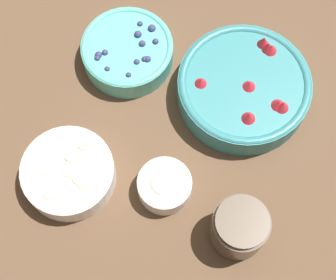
{
  "coord_description": "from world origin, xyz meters",
  "views": [
    {
      "loc": [
        0.46,
        0.13,
        1.0
      ],
      "look_at": [
        0.11,
        -0.02,
        0.04
      ],
      "focal_mm": 60.0,
      "sensor_mm": 36.0,
      "label": 1
    }
  ],
  "objects_px": {
    "bowl_strawberries": "(244,87)",
    "bowl_cream": "(165,185)",
    "bowl_bananas": "(68,173)",
    "jar_chocolate": "(239,228)",
    "bowl_blueberries": "(128,51)"
  },
  "relations": [
    {
      "from": "bowl_bananas",
      "to": "jar_chocolate",
      "type": "bearing_deg",
      "value": 94.65
    },
    {
      "from": "bowl_bananas",
      "to": "bowl_cream",
      "type": "xyz_separation_m",
      "value": [
        -0.05,
        0.17,
        -0.0
      ]
    },
    {
      "from": "bowl_strawberries",
      "to": "bowl_cream",
      "type": "distance_m",
      "value": 0.25
    },
    {
      "from": "bowl_blueberries",
      "to": "bowl_bananas",
      "type": "height_order",
      "value": "bowl_blueberries"
    },
    {
      "from": "bowl_blueberries",
      "to": "bowl_bananas",
      "type": "relative_size",
      "value": 1.07
    },
    {
      "from": "bowl_strawberries",
      "to": "bowl_bananas",
      "type": "distance_m",
      "value": 0.37
    },
    {
      "from": "bowl_bananas",
      "to": "bowl_cream",
      "type": "relative_size",
      "value": 1.71
    },
    {
      "from": "bowl_blueberries",
      "to": "bowl_cream",
      "type": "xyz_separation_m",
      "value": [
        0.22,
        0.18,
        -0.0
      ]
    },
    {
      "from": "bowl_blueberries",
      "to": "bowl_bananas",
      "type": "bearing_deg",
      "value": 1.9
    },
    {
      "from": "bowl_strawberries",
      "to": "jar_chocolate",
      "type": "height_order",
      "value": "jar_chocolate"
    },
    {
      "from": "bowl_cream",
      "to": "jar_chocolate",
      "type": "relative_size",
      "value": 0.99
    },
    {
      "from": "jar_chocolate",
      "to": "bowl_bananas",
      "type": "bearing_deg",
      "value": -85.35
    },
    {
      "from": "bowl_strawberries",
      "to": "bowl_blueberries",
      "type": "xyz_separation_m",
      "value": [
        0.01,
        -0.24,
        -0.01
      ]
    },
    {
      "from": "bowl_blueberries",
      "to": "bowl_strawberries",
      "type": "bearing_deg",
      "value": 93.35
    },
    {
      "from": "jar_chocolate",
      "to": "bowl_blueberries",
      "type": "bearing_deg",
      "value": -126.85
    }
  ]
}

